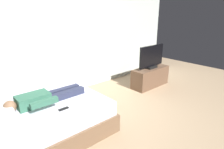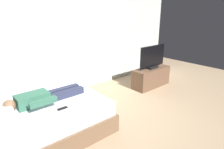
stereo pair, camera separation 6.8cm
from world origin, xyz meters
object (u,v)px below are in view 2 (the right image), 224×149
Objects in this scene: tv at (152,57)px; bed at (42,118)px; tv_stand at (151,77)px; remote at (62,108)px; person at (41,98)px.

bed is at bearing -176.91° from tv.
tv_stand is (2.99, 0.16, -0.01)m from bed.
tv is (0.00, -0.00, 0.53)m from tv_stand.
remote is 2.88m from tv_stand.
person is at bearing -176.84° from tv.
bed is 2.22× the size of tv.
bed is 1.55× the size of person.
remote reaches higher than bed.
bed is 3.04m from tv.
remote is 0.14× the size of tv_stand.
person is 1.43× the size of tv.
person is 0.44m from remote.
person is (0.03, -0.00, 0.36)m from bed.
remote is at bearing -168.57° from tv.
remote is at bearing -66.14° from bed.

